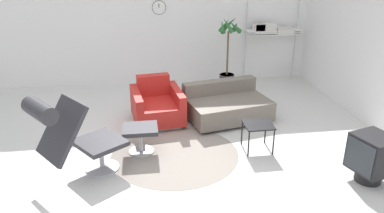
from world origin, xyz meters
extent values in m
plane|color=silver|center=(0.00, 0.00, 0.00)|extent=(12.00, 12.00, 0.00)
cube|color=white|center=(0.00, 3.15, 1.40)|extent=(12.00, 0.06, 2.80)
cylinder|color=black|center=(0.10, 3.11, 1.61)|extent=(0.29, 0.01, 0.29)
cylinder|color=white|center=(0.10, 3.11, 1.61)|extent=(0.27, 0.02, 0.27)
cube|color=black|center=(0.10, 3.10, 1.65)|extent=(0.01, 0.01, 0.08)
cylinder|color=gray|center=(0.09, -0.14, 0.00)|extent=(1.80, 1.80, 0.01)
cylinder|color=#BCBCC1|center=(-0.89, -0.39, 0.01)|extent=(0.62, 0.62, 0.02)
cylinder|color=#BCBCC1|center=(-0.89, -0.39, 0.18)|extent=(0.06, 0.06, 0.32)
cube|color=#2D2D33|center=(-0.89, -0.39, 0.38)|extent=(0.77, 0.78, 0.06)
cube|color=#2D2D33|center=(-1.28, -0.68, 0.72)|extent=(0.72, 0.74, 0.65)
cylinder|color=#2D2D33|center=(-1.45, -0.80, 1.04)|extent=(0.47, 0.54, 0.20)
cylinder|color=#BCBCC1|center=(-0.38, -0.01, 0.01)|extent=(0.36, 0.36, 0.02)
cylinder|color=#BCBCC1|center=(-0.38, -0.01, 0.17)|extent=(0.05, 0.05, 0.31)
cube|color=#2D2D33|center=(-0.38, -0.01, 0.36)|extent=(0.49, 0.41, 0.06)
cube|color=silver|center=(-0.09, 1.00, 0.03)|extent=(0.74, 0.81, 0.06)
cube|color=red|center=(-0.09, 1.00, 0.21)|extent=(0.66, 0.96, 0.30)
cube|color=red|center=(-0.13, 1.36, 0.54)|extent=(0.57, 0.25, 0.36)
cube|color=red|center=(0.25, 1.04, 0.31)|extent=(0.23, 0.91, 0.50)
cube|color=red|center=(-0.42, 0.96, 0.31)|extent=(0.23, 0.91, 0.50)
cube|color=black|center=(1.09, 0.93, 0.03)|extent=(1.34, 1.01, 0.05)
cube|color=#70665B|center=(1.09, 0.93, 0.21)|extent=(1.49, 1.17, 0.32)
cube|color=#70665B|center=(1.02, 1.27, 0.48)|extent=(1.34, 0.49, 0.23)
cube|color=black|center=(1.28, -0.17, 0.39)|extent=(0.40, 0.40, 0.02)
cylinder|color=black|center=(1.10, -0.35, 0.19)|extent=(0.02, 0.02, 0.39)
cylinder|color=black|center=(1.46, -0.35, 0.19)|extent=(0.02, 0.02, 0.39)
cylinder|color=black|center=(1.10, 0.01, 0.19)|extent=(0.02, 0.02, 0.39)
cylinder|color=black|center=(1.46, 0.01, 0.19)|extent=(0.02, 0.02, 0.39)
cylinder|color=black|center=(2.42, -1.14, 0.08)|extent=(0.32, 0.32, 0.15)
cube|color=black|center=(2.42, -1.14, 0.38)|extent=(0.54, 0.56, 0.46)
cube|color=#282D33|center=(2.21, -1.20, 0.38)|extent=(0.13, 0.39, 0.40)
cylinder|color=#333338|center=(1.44, 2.51, 0.15)|extent=(0.31, 0.31, 0.30)
cylinder|color=#382819|center=(1.44, 2.51, 0.29)|extent=(0.28, 0.28, 0.02)
cylinder|color=brown|center=(1.44, 2.51, 0.75)|extent=(0.04, 0.04, 0.90)
cone|color=#2D6B33|center=(1.57, 2.50, 1.29)|extent=(0.11, 0.33, 0.27)
cone|color=#2D6B33|center=(1.48, 2.63, 1.33)|extent=(0.34, 0.20, 0.32)
cone|color=#2D6B33|center=(1.38, 2.61, 1.31)|extent=(0.31, 0.24, 0.28)
cone|color=#2D6B33|center=(1.32, 2.52, 1.29)|extent=(0.13, 0.31, 0.26)
cone|color=#2D6B33|center=(1.41, 2.42, 1.33)|extent=(0.28, 0.19, 0.31)
cone|color=#2D6B33|center=(1.53, 2.38, 1.32)|extent=(0.37, 0.29, 0.31)
cylinder|color=#BCBCC1|center=(1.95, 3.04, 0.88)|extent=(0.03, 0.03, 1.77)
cylinder|color=#BCBCC1|center=(3.08, 3.04, 0.88)|extent=(0.03, 0.03, 1.77)
cube|color=white|center=(2.52, 2.92, 1.04)|extent=(1.19, 0.28, 0.02)
cube|color=white|center=(2.52, 2.92, 1.08)|extent=(1.19, 0.28, 0.02)
cube|color=white|center=(2.52, 2.92, 1.12)|extent=(1.19, 0.28, 0.02)
cube|color=beige|center=(2.76, 2.91, 1.11)|extent=(0.35, 0.24, 0.12)
cube|color=silver|center=(2.32, 2.91, 1.17)|extent=(0.47, 0.24, 0.17)
cube|color=#B7B2A8|center=(2.20, 2.91, 1.20)|extent=(0.20, 0.24, 0.14)
camera|label=1|loc=(-0.31, -4.78, 2.63)|focal=35.00mm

